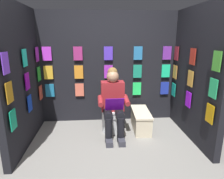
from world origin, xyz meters
TOP-DOWN VIEW (x-y plane):
  - ground_plane at (0.00, 0.00)m, footprint 30.00×30.00m
  - display_wall_back at (0.00, -1.68)m, footprint 2.77×0.14m
  - display_wall_left at (-1.38, -0.82)m, footprint 0.14×1.63m
  - display_wall_right at (1.38, -0.82)m, footprint 0.14×1.63m
  - toilet at (-0.04, -1.19)m, footprint 0.41×0.56m
  - person_reading at (-0.04, -0.96)m, footprint 0.53×0.69m
  - comic_longbox_near at (-0.58, -1.14)m, footprint 0.34×0.76m

SIDE VIEW (x-z plane):
  - ground_plane at x=0.00m, z-range 0.00..0.00m
  - comic_longbox_near at x=-0.58m, z-range 0.00..0.36m
  - toilet at x=-0.04m, z-range -0.06..0.71m
  - person_reading at x=-0.04m, z-range 0.00..1.20m
  - display_wall_left at x=-1.38m, z-range 0.00..2.18m
  - display_wall_right at x=1.38m, z-range 0.00..2.18m
  - display_wall_back at x=0.00m, z-range 0.00..2.18m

